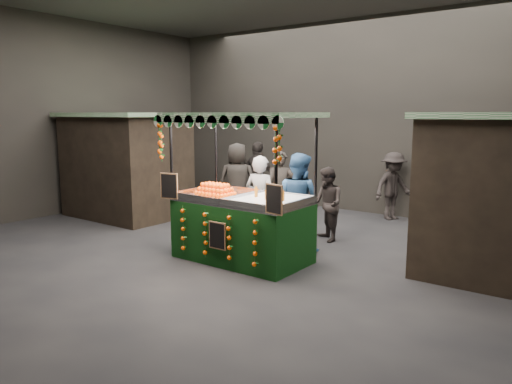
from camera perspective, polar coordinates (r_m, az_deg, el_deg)
The scene contains 11 objects.
ground at distance 9.13m, azimuth -2.14°, elevation -7.21°, with size 12.00×12.00×0.00m, color black.
market_hall at distance 8.79m, azimuth -2.27°, elevation 14.44°, with size 12.10×10.10×5.05m.
neighbour_stall_left at distance 12.68m, azimuth -14.97°, elevation 3.14°, with size 3.00×2.20×2.60m.
juice_stall at distance 8.52m, azimuth -1.75°, elevation -2.80°, with size 2.68×1.58×2.60m.
vendor_grey at distance 9.43m, azimuth 0.52°, elevation -1.09°, with size 0.70×0.50×1.79m.
vendor_blue at distance 9.16m, azimuth 5.00°, elevation -1.21°, with size 0.97×0.79×1.86m.
shopper_0 at distance 10.57m, azimuth 2.89°, elevation 0.01°, with size 0.78×0.71×1.78m.
shopper_1 at distance 9.95m, azimuth 8.33°, elevation -1.45°, with size 0.93×0.91×1.51m.
shopper_2 at distance 12.93m, azimuth 0.23°, elevation 1.85°, with size 1.10×0.51×1.85m.
shopper_3 at distance 12.31m, azimuth 15.80°, elevation 0.68°, with size 1.02×1.23×1.66m.
shopper_4 at distance 11.71m, azimuth -2.21°, elevation 1.18°, with size 1.10×1.01×1.89m.
Camera 1 is at (5.50, -6.82, 2.58)m, focal length 34.05 mm.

